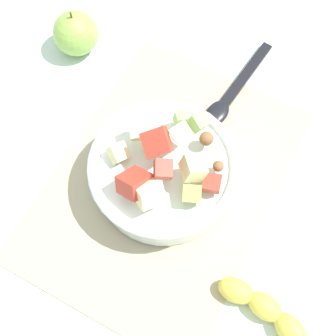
# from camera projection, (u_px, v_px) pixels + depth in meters

# --- Properties ---
(ground_plane) EXTENTS (2.40, 2.40, 0.00)m
(ground_plane) POSITION_uv_depth(u_px,v_px,m) (164.00, 183.00, 0.81)
(ground_plane) COLOR silver
(placemat) EXTENTS (0.48, 0.34, 0.01)m
(placemat) POSITION_uv_depth(u_px,v_px,m) (164.00, 183.00, 0.80)
(placemat) COLOR tan
(placemat) RESTS_ON ground_plane
(salad_bowl) EXTENTS (0.23, 0.23, 0.14)m
(salad_bowl) POSITION_uv_depth(u_px,v_px,m) (168.00, 170.00, 0.76)
(salad_bowl) COLOR white
(salad_bowl) RESTS_ON placemat
(serving_spoon) EXTENTS (0.21, 0.05, 0.01)m
(serving_spoon) POSITION_uv_depth(u_px,v_px,m) (229.00, 97.00, 0.86)
(serving_spoon) COLOR black
(serving_spoon) RESTS_ON placemat
(whole_apple) EXTENTS (0.08, 0.08, 0.09)m
(whole_apple) POSITION_uv_depth(u_px,v_px,m) (76.00, 33.00, 0.88)
(whole_apple) COLOR #8CB74C
(whole_apple) RESTS_ON ground_plane
(banana_whole) EXTENTS (0.06, 0.15, 0.04)m
(banana_whole) POSITION_uv_depth(u_px,v_px,m) (264.00, 309.00, 0.70)
(banana_whole) COLOR yellow
(banana_whole) RESTS_ON ground_plane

